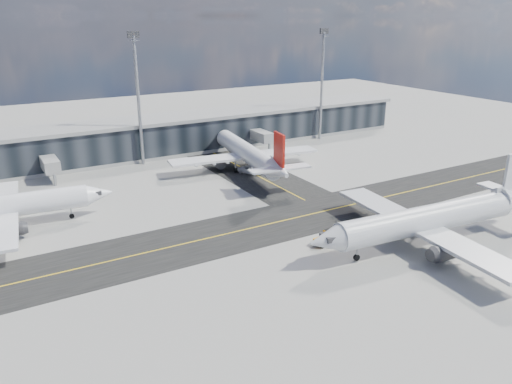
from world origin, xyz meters
TOP-DOWN VIEW (x-y plane):
  - ground at (0.00, 0.00)m, footprint 300.00×300.00m
  - taxiway_lanes at (3.91, 10.74)m, footprint 180.00×63.00m
  - terminal_concourse at (0.04, 54.93)m, footprint 152.00×19.80m
  - floodlight_masts at (0.00, 48.00)m, footprint 102.50×0.70m
  - airliner_redtail at (18.07, 31.59)m, footprint 33.78×39.48m
  - airliner_near at (22.95, -14.09)m, footprint 40.59×34.65m
  - baggage_tug at (9.80, -6.65)m, footprint 3.44×2.07m
  - service_van at (17.75, 29.59)m, footprint 5.08×6.17m

SIDE VIEW (x-z plane):
  - ground at x=0.00m, z-range 0.00..0.00m
  - taxiway_lanes at x=3.91m, z-range -0.01..0.03m
  - service_van at x=17.75m, z-range 0.00..1.56m
  - baggage_tug at x=9.80m, z-range 0.00..2.04m
  - airliner_redtail at x=18.07m, z-range -1.98..9.71m
  - airliner_near at x=22.95m, z-range -2.04..9.98m
  - terminal_concourse at x=0.04m, z-range -0.31..8.49m
  - floodlight_masts at x=0.00m, z-range 1.16..30.06m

